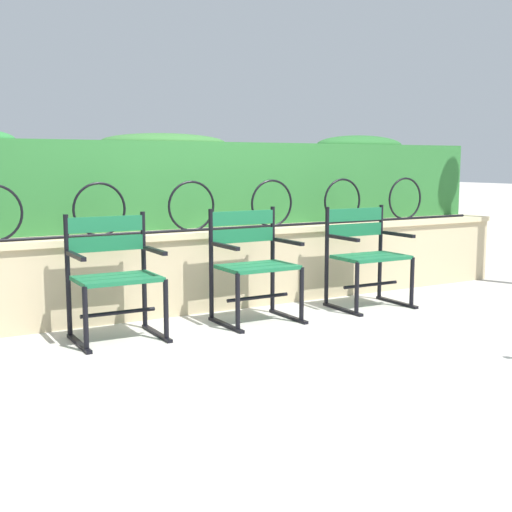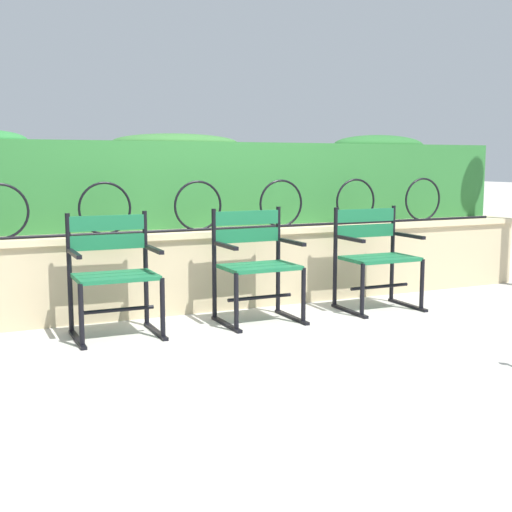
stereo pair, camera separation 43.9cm
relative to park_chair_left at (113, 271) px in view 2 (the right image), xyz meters
The scene contains 7 objects.
ground_plane 1.18m from the park_chair_left, 19.47° to the right, with size 60.00×60.00×0.00m, color #BCB7AD.
stone_wall 1.18m from the park_chair_left, 29.20° to the left, with size 6.41×0.41×0.68m.
iron_arch_fence 1.07m from the park_chair_left, 30.04° to the left, with size 5.89×0.02×0.42m.
hedge_row 1.61m from the park_chair_left, 45.25° to the left, with size 6.28×0.63×0.84m.
park_chair_left is the anchor object (origin of this frame).
park_chair_centre 1.12m from the park_chair_left, ahead, with size 0.61×0.53×0.89m.
park_chair_right 2.25m from the park_chair_left, ahead, with size 0.64×0.53×0.87m.
Camera 2 is at (-2.12, -4.45, 1.25)m, focal length 47.65 mm.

